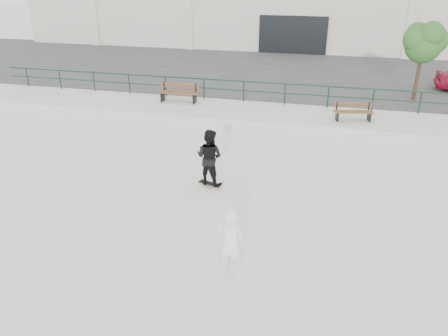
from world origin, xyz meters
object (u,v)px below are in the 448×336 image
(bench_left, at_px, (179,93))
(skateboard, at_px, (210,184))
(bench_right, at_px, (353,112))
(seated_skater, at_px, (231,243))
(standing_skater, at_px, (209,157))
(tree, at_px, (425,41))

(bench_left, relative_size, skateboard, 2.43)
(bench_right, relative_size, seated_skater, 0.95)
(standing_skater, bearing_deg, bench_right, -111.09)
(standing_skater, relative_size, seated_skater, 1.04)
(bench_left, relative_size, bench_right, 1.15)
(tree, xyz_separation_m, seated_skater, (-5.94, -14.69, -2.44))
(skateboard, xyz_separation_m, standing_skater, (-0.00, 0.00, 0.95))
(skateboard, xyz_separation_m, seated_skater, (1.69, -4.27, 0.82))
(standing_skater, bearing_deg, tree, -111.76)
(bench_left, xyz_separation_m, seated_skater, (5.26, -11.59, -0.05))
(tree, relative_size, seated_skater, 2.12)
(tree, bearing_deg, seated_skater, -112.03)
(bench_left, bearing_deg, skateboard, -66.24)
(bench_left, relative_size, standing_skater, 1.05)
(standing_skater, bearing_deg, seated_skater, 126.01)
(bench_left, bearing_deg, bench_right, -8.46)
(bench_right, height_order, standing_skater, standing_skater)
(standing_skater, bearing_deg, bench_left, -49.51)
(bench_right, distance_m, seated_skater, 11.10)
(standing_skater, xyz_separation_m, seated_skater, (1.69, -4.27, -0.13))
(seated_skater, bearing_deg, tree, -120.49)
(tree, xyz_separation_m, skateboard, (-7.63, -10.42, -3.26))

